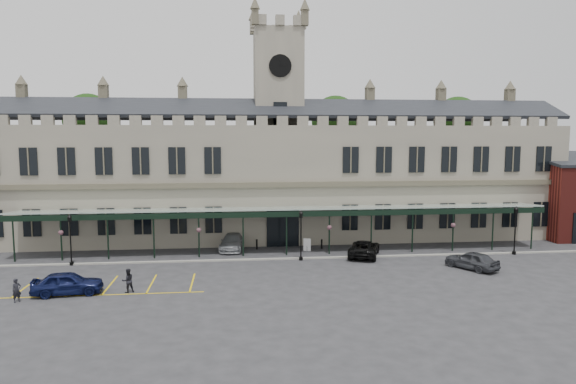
{
  "coord_description": "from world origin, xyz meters",
  "views": [
    {
      "loc": [
        -4.82,
        -39.13,
        11.02
      ],
      "look_at": [
        0.0,
        6.0,
        6.0
      ],
      "focal_mm": 32.0,
      "sensor_mm": 36.0,
      "label": 1
    }
  ],
  "objects": [
    {
      "name": "person_b",
      "position": [
        -12.3,
        -2.98,
        0.86
      ],
      "size": [
        1.04,
        0.96,
        1.72
      ],
      "primitive_type": "imported",
      "rotation": [
        0.0,
        0.0,
        3.63
      ],
      "color": "black",
      "rests_on": "ground"
    },
    {
      "name": "tree_behind_right",
      "position": [
        24.0,
        25.0,
        12.81
      ],
      "size": [
        6.0,
        6.0,
        16.0
      ],
      "color": "#332314",
      "rests_on": "ground"
    },
    {
      "name": "ground",
      "position": [
        0.0,
        0.0,
        0.0
      ],
      "size": [
        140.0,
        140.0,
        0.0
      ],
      "primitive_type": "plane",
      "color": "#2A2A2D"
    },
    {
      "name": "car_right_a",
      "position": [
        14.71,
        0.54,
        0.75
      ],
      "size": [
        3.83,
        4.71,
        1.51
      ],
      "primitive_type": "imported",
      "rotation": [
        0.0,
        0.0,
        3.69
      ],
      "color": "#35373C",
      "rests_on": "ground"
    },
    {
      "name": "car_taxi",
      "position": [
        -5.0,
        10.0,
        0.75
      ],
      "size": [
        2.74,
        5.41,
        1.5
      ],
      "primitive_type": "imported",
      "rotation": [
        0.0,
        0.0,
        -0.12
      ],
      "color": "#9C9FA4",
      "rests_on": "ground"
    },
    {
      "name": "lamp_post_right",
      "position": [
        21.07,
        5.14,
        2.7
      ],
      "size": [
        0.43,
        0.43,
        4.55
      ],
      "color": "black",
      "rests_on": "ground"
    },
    {
      "name": "tree_behind_left",
      "position": [
        -22.0,
        25.0,
        12.81
      ],
      "size": [
        6.0,
        6.0,
        16.0
      ],
      "color": "#332314",
      "rests_on": "ground"
    },
    {
      "name": "car_van",
      "position": [
        7.0,
        5.9,
        0.74
      ],
      "size": [
        4.16,
        5.85,
        1.48
      ],
      "primitive_type": "imported",
      "rotation": [
        0.0,
        0.0,
        2.78
      ],
      "color": "black",
      "rests_on": "ground"
    },
    {
      "name": "car_left_a",
      "position": [
        -16.38,
        -2.98,
        0.8
      ],
      "size": [
        4.91,
        2.48,
        1.6
      ],
      "primitive_type": "imported",
      "rotation": [
        0.0,
        0.0,
        1.7
      ],
      "color": "#0D133B",
      "rests_on": "ground"
    },
    {
      "name": "traffic_cone",
      "position": [
        15.83,
        0.13,
        0.32
      ],
      "size": [
        0.41,
        0.41,
        0.66
      ],
      "rotation": [
        0.0,
        0.0,
        0.41
      ],
      "color": "#FF5008",
      "rests_on": "ground"
    },
    {
      "name": "bollard_left",
      "position": [
        -2.64,
        9.84,
        0.49
      ],
      "size": [
        0.17,
        0.17,
        0.97
      ],
      "primitive_type": "cylinder",
      "color": "black",
      "rests_on": "ground"
    },
    {
      "name": "canopy",
      "position": [
        0.0,
        7.46,
        2.4
      ],
      "size": [
        50.0,
        4.1,
        4.3
      ],
      "color": "#8C9E93",
      "rests_on": "ground"
    },
    {
      "name": "station_building",
      "position": [
        0.0,
        15.91,
        6.47
      ],
      "size": [
        60.0,
        10.36,
        17.3
      ],
      "color": "slate",
      "rests_on": "ground"
    },
    {
      "name": "kerb",
      "position": [
        0.0,
        5.5,
        0.06
      ],
      "size": [
        60.0,
        0.4,
        0.12
      ],
      "primitive_type": "cube",
      "color": "gray",
      "rests_on": "ground"
    },
    {
      "name": "sign_board",
      "position": [
        2.11,
        8.61,
        0.59
      ],
      "size": [
        0.69,
        0.26,
        1.21
      ],
      "rotation": [
        0.0,
        0.0,
        -0.31
      ],
      "color": "black",
      "rests_on": "ground"
    },
    {
      "name": "bollard_right",
      "position": [
        3.67,
        9.4,
        0.47
      ],
      "size": [
        0.17,
        0.17,
        0.95
      ],
      "primitive_type": "cylinder",
      "color": "black",
      "rests_on": "ground"
    },
    {
      "name": "clock_tower",
      "position": [
        0.0,
        16.0,
        13.11
      ],
      "size": [
        5.6,
        5.6,
        24.8
      ],
      "color": "slate",
      "rests_on": "ground"
    },
    {
      "name": "tree_behind_mid",
      "position": [
        8.0,
        25.0,
        12.81
      ],
      "size": [
        6.0,
        6.0,
        16.0
      ],
      "color": "#332314",
      "rests_on": "ground"
    },
    {
      "name": "lamp_post_left",
      "position": [
        -18.65,
        5.38,
        2.62
      ],
      "size": [
        0.42,
        0.42,
        4.43
      ],
      "color": "black",
      "rests_on": "ground"
    },
    {
      "name": "parking_markings",
      "position": [
        -14.0,
        -1.5,
        0.0
      ],
      "size": [
        16.0,
        6.0,
        0.01
      ],
      "primitive_type": null,
      "color": "gold",
      "rests_on": "ground"
    },
    {
      "name": "person_a",
      "position": [
        -19.2,
        -4.39,
        0.8
      ],
      "size": [
        0.68,
        0.68,
        1.6
      ],
      "primitive_type": "imported",
      "rotation": [
        0.0,
        0.0,
        0.78
      ],
      "color": "black",
      "rests_on": "ground"
    },
    {
      "name": "lamp_post_mid",
      "position": [
        1.04,
        5.02,
        2.67
      ],
      "size": [
        0.43,
        0.43,
        4.51
      ],
      "color": "black",
      "rests_on": "ground"
    }
  ]
}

